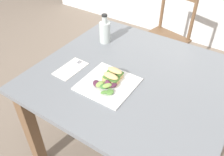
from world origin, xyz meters
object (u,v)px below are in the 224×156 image
(chair_wooden_far, at_px, (165,38))
(plate_lunch, at_px, (108,84))
(sandwich_half_front, at_px, (111,78))
(bottle_cold_brew, at_px, (105,33))
(dining_table, at_px, (133,90))
(sandwich_half_back, at_px, (115,72))
(fork_on_napkin, at_px, (73,67))

(chair_wooden_far, distance_m, plate_lunch, 1.19)
(plate_lunch, distance_m, sandwich_half_front, 0.04)
(chair_wooden_far, xyz_separation_m, sandwich_half_front, (0.13, -1.13, 0.33))
(bottle_cold_brew, bearing_deg, dining_table, -31.51)
(sandwich_half_back, bearing_deg, plate_lunch, -88.73)
(plate_lunch, height_order, fork_on_napkin, plate_lunch)
(plate_lunch, bearing_deg, chair_wooden_far, 95.91)
(plate_lunch, bearing_deg, bottle_cold_brew, 126.88)
(dining_table, relative_size, plate_lunch, 3.87)
(plate_lunch, relative_size, fork_on_napkin, 1.55)
(sandwich_half_front, relative_size, fork_on_napkin, 0.51)
(chair_wooden_far, height_order, plate_lunch, chair_wooden_far)
(chair_wooden_far, bearing_deg, sandwich_half_back, -83.78)
(plate_lunch, xyz_separation_m, fork_on_napkin, (-0.27, 0.01, 0.00))
(plate_lunch, relative_size, sandwich_half_front, 3.04)
(dining_table, bearing_deg, fork_on_napkin, -157.61)
(dining_table, distance_m, sandwich_half_back, 0.20)
(dining_table, bearing_deg, sandwich_half_back, -133.51)
(plate_lunch, xyz_separation_m, sandwich_half_back, (-0.00, 0.07, 0.03))
(fork_on_napkin, bearing_deg, bottle_cold_brew, 91.84)
(plate_lunch, distance_m, bottle_cold_brew, 0.47)
(dining_table, distance_m, sandwich_half_front, 0.22)
(sandwich_half_front, distance_m, sandwich_half_back, 0.05)
(dining_table, xyz_separation_m, plate_lunch, (-0.08, -0.15, 0.13))
(chair_wooden_far, relative_size, sandwich_half_front, 9.19)
(sandwich_half_back, relative_size, bottle_cold_brew, 0.47)
(dining_table, xyz_separation_m, bottle_cold_brew, (-0.36, 0.22, 0.19))
(sandwich_half_back, bearing_deg, sandwich_half_front, -81.35)
(plate_lunch, height_order, sandwich_half_back, sandwich_half_back)
(bottle_cold_brew, bearing_deg, plate_lunch, -53.12)
(dining_table, bearing_deg, chair_wooden_far, 101.14)
(chair_wooden_far, relative_size, plate_lunch, 3.02)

